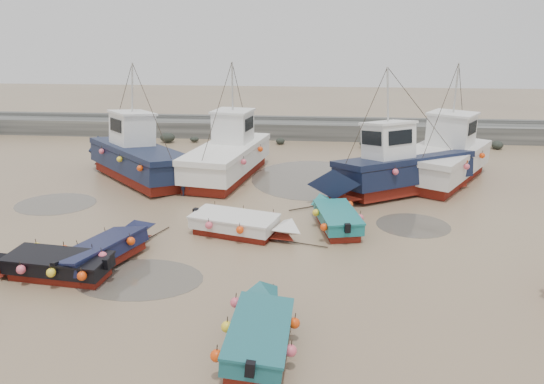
{
  "coord_description": "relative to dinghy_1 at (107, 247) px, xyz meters",
  "views": [
    {
      "loc": [
        2.22,
        -17.81,
        7.95
      ],
      "look_at": [
        0.1,
        3.34,
        1.4
      ],
      "focal_mm": 35.0,
      "sensor_mm": 36.0,
      "label": 1
    }
  ],
  "objects": [
    {
      "name": "cabin_boat_2",
      "position": [
        11.13,
        9.32,
        0.79
      ],
      "size": [
        9.33,
        6.65,
        6.22
      ],
      "rotation": [
        0.0,
        0.0,
        2.14
      ],
      "color": "maroon",
      "rests_on": "ground"
    },
    {
      "name": "person",
      "position": [
        0.77,
        7.96,
        -0.55
      ],
      "size": [
        0.79,
        0.66,
        1.84
      ],
      "primitive_type": "imported",
      "rotation": [
        0.0,
        0.0,
        3.51
      ],
      "color": "#191E37",
      "rests_on": "ground"
    },
    {
      "name": "puddle_c",
      "position": [
        -5.08,
        6.07,
        -0.54
      ],
      "size": [
        3.78,
        3.78,
        0.01
      ],
      "primitive_type": "cylinder",
      "color": "#524B41",
      "rests_on": "ground"
    },
    {
      "name": "seawall",
      "position": [
        5.37,
        23.12,
        0.08
      ],
      "size": [
        60.0,
        4.92,
        1.5
      ],
      "color": "slate",
      "rests_on": "ground"
    },
    {
      "name": "dinghy_5",
      "position": [
        4.4,
        2.96,
        0.0
      ],
      "size": [
        5.63,
        2.79,
        1.43
      ],
      "rotation": [
        0.0,
        0.0,
        -1.85
      ],
      "color": "maroon",
      "rests_on": "ground"
    },
    {
      "name": "puddle_a",
      "position": [
        1.52,
        -1.21,
        -0.54
      ],
      "size": [
        4.36,
        4.36,
        0.01
      ],
      "primitive_type": "cylinder",
      "color": "#524B41",
      "rests_on": "ground"
    },
    {
      "name": "dinghy_4",
      "position": [
        -1.44,
        -1.36,
        0.0
      ],
      "size": [
        5.75,
        2.18,
        1.43
      ],
      "rotation": [
        0.0,
        0.0,
        1.45
      ],
      "color": "maroon",
      "rests_on": "ground"
    },
    {
      "name": "cabin_boat_3",
      "position": [
        14.22,
        12.39,
        0.77
      ],
      "size": [
        6.97,
        10.03,
        6.22
      ],
      "rotation": [
        0.0,
        0.0,
        -0.51
      ],
      "color": "maroon",
      "rests_on": "ground"
    },
    {
      "name": "dinghy_6",
      "position": [
        8.11,
        4.32,
        0.01
      ],
      "size": [
        2.21,
        5.47,
        1.43
      ],
      "rotation": [
        0.0,
        0.0,
        0.21
      ],
      "color": "maroon",
      "rests_on": "ground"
    },
    {
      "name": "puddle_b",
      "position": [
        11.4,
        4.83,
        -0.54
      ],
      "size": [
        3.1,
        3.1,
        0.01
      ],
      "primitive_type": "cylinder",
      "color": "#524B41",
      "rests_on": "ground"
    },
    {
      "name": "ground",
      "position": [
        5.32,
        1.13,
        -0.55
      ],
      "size": [
        120.0,
        120.0,
        0.0
      ],
      "primitive_type": "plane",
      "color": "#947E5C",
      "rests_on": "ground"
    },
    {
      "name": "cabin_boat_1",
      "position": [
        2.34,
        11.98,
        0.76
      ],
      "size": [
        4.23,
        11.23,
        6.22
      ],
      "rotation": [
        0.0,
        0.0,
        -0.16
      ],
      "color": "maroon",
      "rests_on": "ground"
    },
    {
      "name": "dinghy_1",
      "position": [
        0.0,
        0.0,
        0.0
      ],
      "size": [
        3.03,
        5.81,
        1.43
      ],
      "rotation": [
        0.0,
        0.0,
        -0.33
      ],
      "color": "maroon",
      "rests_on": "ground"
    },
    {
      "name": "cabin_boat_0",
      "position": [
        -2.86,
        10.83,
        0.77
      ],
      "size": [
        8.55,
        8.66,
        6.22
      ],
      "rotation": [
        0.0,
        0.0,
        0.78
      ],
      "color": "maroon",
      "rests_on": "ground"
    },
    {
      "name": "dinghy_2",
      "position": [
        6.0,
        -4.67,
        0.01
      ],
      "size": [
        2.0,
        5.51,
        1.43
      ],
      "rotation": [
        0.0,
        0.0,
        -0.01
      ],
      "color": "maroon",
      "rests_on": "ground"
    },
    {
      "name": "puddle_d",
      "position": [
        6.91,
        11.77,
        -0.54
      ],
      "size": [
        6.68,
        6.68,
        0.01
      ],
      "primitive_type": "cylinder",
      "color": "#524B41",
      "rests_on": "ground"
    }
  ]
}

